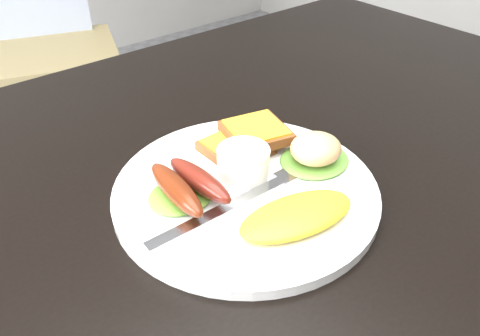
# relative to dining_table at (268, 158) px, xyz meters

# --- Properties ---
(dining_table) EXTENTS (1.20, 0.80, 0.04)m
(dining_table) POSITION_rel_dining_table_xyz_m (0.00, 0.00, 0.00)
(dining_table) COLOR black
(dining_table) RESTS_ON ground
(dining_chair) EXTENTS (0.51, 0.51, 0.05)m
(dining_chair) POSITION_rel_dining_table_xyz_m (0.13, 1.22, -0.28)
(dining_chair) COLOR #9F8A57
(dining_chair) RESTS_ON ground
(plate) EXTENTS (0.30, 0.30, 0.01)m
(plate) POSITION_rel_dining_table_xyz_m (-0.09, -0.06, 0.03)
(plate) COLOR white
(plate) RESTS_ON dining_table
(lettuce_left) EXTENTS (0.07, 0.07, 0.01)m
(lettuce_left) POSITION_rel_dining_table_xyz_m (-0.16, -0.03, 0.04)
(lettuce_left) COLOR #438622
(lettuce_left) RESTS_ON plate
(lettuce_right) EXTENTS (0.09, 0.08, 0.01)m
(lettuce_right) POSITION_rel_dining_table_xyz_m (0.00, -0.08, 0.04)
(lettuce_right) COLOR #4F9A32
(lettuce_right) RESTS_ON plate
(omelette) EXTENTS (0.14, 0.09, 0.02)m
(omelette) POSITION_rel_dining_table_xyz_m (-0.09, -0.14, 0.04)
(omelette) COLOR yellow
(omelette) RESTS_ON plate
(sausage_a) EXTENTS (0.03, 0.11, 0.03)m
(sausage_a) POSITION_rel_dining_table_xyz_m (-0.17, -0.04, 0.05)
(sausage_a) COLOR #622B0F
(sausage_a) RESTS_ON lettuce_left
(sausage_b) EXTENTS (0.03, 0.10, 0.02)m
(sausage_b) POSITION_rel_dining_table_xyz_m (-0.14, -0.04, 0.05)
(sausage_b) COLOR maroon
(sausage_b) RESTS_ON lettuce_left
(ramekin) EXTENTS (0.08, 0.08, 0.04)m
(ramekin) POSITION_rel_dining_table_xyz_m (-0.08, -0.04, 0.05)
(ramekin) COLOR white
(ramekin) RESTS_ON plate
(toast_a) EXTENTS (0.07, 0.07, 0.01)m
(toast_a) POSITION_rel_dining_table_xyz_m (-0.05, 0.00, 0.04)
(toast_a) COLOR brown
(toast_a) RESTS_ON plate
(toast_b) EXTENTS (0.09, 0.09, 0.01)m
(toast_b) POSITION_rel_dining_table_xyz_m (-0.03, -0.00, 0.05)
(toast_b) COLOR brown
(toast_b) RESTS_ON toast_a
(potato_salad) EXTENTS (0.07, 0.07, 0.03)m
(potato_salad) POSITION_rel_dining_table_xyz_m (0.00, -0.08, 0.06)
(potato_salad) COLOR beige
(potato_salad) RESTS_ON lettuce_right
(fork) EXTENTS (0.17, 0.02, 0.00)m
(fork) POSITION_rel_dining_table_xyz_m (-0.14, -0.08, 0.03)
(fork) COLOR #ADAFB7
(fork) RESTS_ON plate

